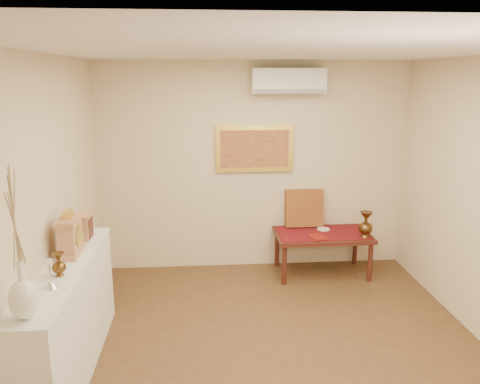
{
  "coord_description": "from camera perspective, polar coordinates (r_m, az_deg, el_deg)",
  "views": [
    {
      "loc": [
        -0.66,
        -3.7,
        2.51
      ],
      "look_at": [
        -0.27,
        1.15,
        1.3
      ],
      "focal_mm": 35.0,
      "sensor_mm": 36.0,
      "label": 1
    }
  ],
  "objects": [
    {
      "name": "table_cloth",
      "position": [
        6.1,
        10.04,
        -4.93
      ],
      "size": [
        1.14,
        0.59,
        0.01
      ],
      "primitive_type": "cube",
      "color": "maroon",
      "rests_on": "low_table"
    },
    {
      "name": "plate",
      "position": [
        6.22,
        10.13,
        -4.48
      ],
      "size": [
        0.16,
        0.16,
        0.01
      ],
      "primitive_type": "cylinder",
      "color": "white",
      "rests_on": "table_cloth"
    },
    {
      "name": "wall_back",
      "position": [
        6.1,
        1.73,
        3.02
      ],
      "size": [
        4.0,
        0.02,
        2.7
      ],
      "primitive_type": "cube",
      "color": "beige",
      "rests_on": "ground"
    },
    {
      "name": "ceiling",
      "position": [
        3.76,
        5.76,
        16.79
      ],
      "size": [
        4.5,
        4.5,
        0.0
      ],
      "primitive_type": "plane",
      "rotation": [
        3.14,
        0.0,
        0.0
      ],
      "color": "white",
      "rests_on": "ground"
    },
    {
      "name": "brass_urn_tall",
      "position": [
        6.0,
        15.1,
        -3.51
      ],
      "size": [
        0.18,
        0.18,
        0.4
      ],
      "primitive_type": null,
      "color": "brown",
      "rests_on": "table_cloth"
    },
    {
      "name": "wall_left",
      "position": [
        4.11,
        -23.47,
        -3.65
      ],
      "size": [
        0.02,
        4.5,
        2.7
      ],
      "primitive_type": "cube",
      "color": "beige",
      "rests_on": "ground"
    },
    {
      "name": "floor",
      "position": [
        4.52,
        4.88,
        -19.81
      ],
      "size": [
        4.5,
        4.5,
        0.0
      ],
      "primitive_type": "plane",
      "color": "brown",
      "rests_on": "ground"
    },
    {
      "name": "white_vase",
      "position": [
        3.25,
        -25.49,
        -6.02
      ],
      "size": [
        0.19,
        0.19,
        0.99
      ],
      "primitive_type": null,
      "color": "white",
      "rests_on": "display_ledge"
    },
    {
      "name": "cushion",
      "position": [
        6.25,
        7.82,
        -1.94
      ],
      "size": [
        0.5,
        0.2,
        0.51
      ],
      "primitive_type": "cube",
      "rotation": [
        -0.21,
        0.0,
        0.0
      ],
      "color": "maroon",
      "rests_on": "table_cloth"
    },
    {
      "name": "mantel_clock",
      "position": [
        4.36,
        -19.97,
        -5.04
      ],
      "size": [
        0.17,
        0.36,
        0.41
      ],
      "color": "tan",
      "rests_on": "display_ledge"
    },
    {
      "name": "display_ledge",
      "position": [
        4.38,
        -20.11,
        -14.44
      ],
      "size": [
        0.37,
        2.02,
        0.98
      ],
      "color": "white",
      "rests_on": "floor"
    },
    {
      "name": "candlestick",
      "position": [
        3.77,
        -22.2,
        -9.23
      ],
      "size": [
        0.11,
        0.11,
        0.22
      ],
      "primitive_type": null,
      "color": "silver",
      "rests_on": "display_ledge"
    },
    {
      "name": "low_table",
      "position": [
        6.13,
        10.01,
        -5.54
      ],
      "size": [
        1.2,
        0.7,
        0.55
      ],
      "color": "#481C15",
      "rests_on": "floor"
    },
    {
      "name": "ac_unit",
      "position": [
        5.92,
        5.91,
        13.32
      ],
      "size": [
        0.9,
        0.25,
        0.3
      ],
      "color": "silver",
      "rests_on": "wall_back"
    },
    {
      "name": "brass_urn_small",
      "position": [
        3.96,
        -21.26,
        -7.87
      ],
      "size": [
        0.11,
        0.11,
        0.24
      ],
      "primitive_type": null,
      "color": "brown",
      "rests_on": "display_ledge"
    },
    {
      "name": "wooden_chest",
      "position": [
        4.75,
        -18.62,
        -4.02
      ],
      "size": [
        0.16,
        0.21,
        0.24
      ],
      "color": "tan",
      "rests_on": "display_ledge"
    },
    {
      "name": "menu",
      "position": [
        5.92,
        9.42,
        -5.42
      ],
      "size": [
        0.23,
        0.28,
        0.01
      ],
      "primitive_type": "cube",
      "rotation": [
        0.0,
        0.0,
        0.22
      ],
      "color": "maroon",
      "rests_on": "table_cloth"
    },
    {
      "name": "painting",
      "position": [
        6.03,
        1.77,
        5.3
      ],
      "size": [
        1.0,
        0.06,
        0.6
      ],
      "color": "gold",
      "rests_on": "wall_back"
    }
  ]
}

